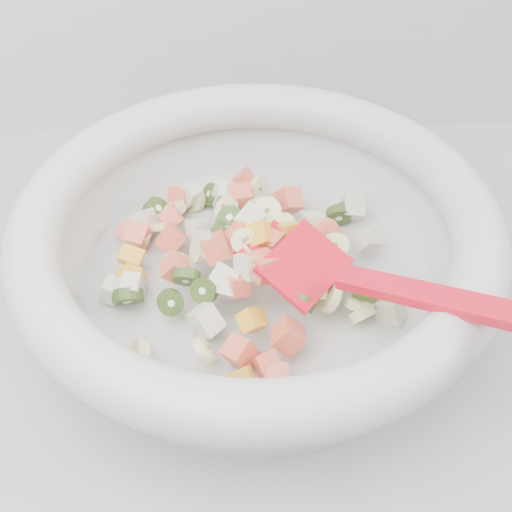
{
  "coord_description": "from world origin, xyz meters",
  "views": [
    {
      "loc": [
        -0.09,
        1.05,
        1.35
      ],
      "look_at": [
        -0.07,
        1.45,
        0.95
      ],
      "focal_mm": 45.0,
      "sensor_mm": 36.0,
      "label": 1
    }
  ],
  "objects": [
    {
      "name": "mixing_bowl",
      "position": [
        -0.07,
        1.45,
        0.96
      ],
      "size": [
        0.44,
        0.42,
        0.15
      ],
      "color": "silver",
      "rests_on": "counter"
    },
    {
      "name": "counter",
      "position": [
        0.0,
        1.45,
        0.45
      ],
      "size": [
        2.0,
        0.6,
        0.9
      ],
      "primitive_type": "cube",
      "color": "gray",
      "rests_on": "ground"
    }
  ]
}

